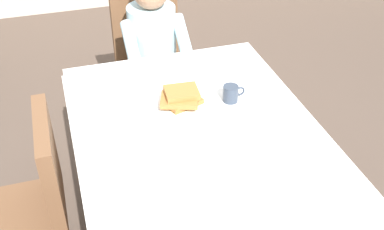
{
  "coord_description": "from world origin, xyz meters",
  "views": [
    {
      "loc": [
        -0.54,
        -1.65,
        2.08
      ],
      "look_at": [
        -0.02,
        0.06,
        0.79
      ],
      "focal_mm": 45.04,
      "sensor_mm": 36.0,
      "label": 1
    }
  ],
  "objects": [
    {
      "name": "syrup_pitcher",
      "position": [
        -0.27,
        0.32,
        0.78
      ],
      "size": [
        0.08,
        0.08,
        0.07
      ],
      "color": "silver",
      "rests_on": "dining_table_main"
    },
    {
      "name": "fork_left_of_plate",
      "position": [
        -0.22,
        0.19,
        0.74
      ],
      "size": [
        0.03,
        0.18,
        0.0
      ],
      "primitive_type": "cube",
      "rotation": [
        0.0,
        0.0,
        1.49
      ],
      "color": "silver",
      "rests_on": "dining_table_main"
    },
    {
      "name": "breakfast_stack",
      "position": [
        -0.03,
        0.21,
        0.79
      ],
      "size": [
        0.23,
        0.2,
        0.08
      ],
      "color": "#A36B33",
      "rests_on": "plate_breakfast"
    },
    {
      "name": "knife_right_of_plate",
      "position": [
        0.16,
        0.19,
        0.74
      ],
      "size": [
        0.02,
        0.2,
        0.0
      ],
      "primitive_type": "cube",
      "rotation": [
        0.0,
        0.0,
        1.52
      ],
      "color": "silver",
      "rests_on": "dining_table_main"
    },
    {
      "name": "dining_table_main",
      "position": [
        0.0,
        0.0,
        0.65
      ],
      "size": [
        1.12,
        1.52,
        0.74
      ],
      "color": "white",
      "rests_on": "ground"
    },
    {
      "name": "spoon_near_edge",
      "position": [
        -0.02,
        -0.15,
        0.74
      ],
      "size": [
        0.15,
        0.03,
        0.0
      ],
      "primitive_type": "cube",
      "rotation": [
        0.0,
        0.0,
        -0.12
      ],
      "color": "silver",
      "rests_on": "dining_table_main"
    },
    {
      "name": "diner_person",
      "position": [
        0.03,
        1.01,
        0.67
      ],
      "size": [
        0.4,
        0.43,
        1.12
      ],
      "rotation": [
        0.0,
        0.0,
        3.14
      ],
      "color": "silver",
      "rests_on": "ground"
    },
    {
      "name": "plate_breakfast",
      "position": [
        -0.03,
        0.21,
        0.75
      ],
      "size": [
        0.28,
        0.28,
        0.02
      ],
      "primitive_type": "cylinder",
      "color": "white",
      "rests_on": "dining_table_main"
    },
    {
      "name": "napkin_folded",
      "position": [
        -0.34,
        0.02,
        0.74
      ],
      "size": [
        0.18,
        0.13,
        0.01
      ],
      "primitive_type": "cube",
      "rotation": [
        0.0,
        0.0,
        -0.04
      ],
      "color": "white",
      "rests_on": "dining_table_main"
    },
    {
      "name": "chair_left_side",
      "position": [
        -0.77,
        0.0,
        0.53
      ],
      "size": [
        0.45,
        0.44,
        0.93
      ],
      "rotation": [
        0.0,
        0.0,
        1.57
      ],
      "color": "brown",
      "rests_on": "ground"
    },
    {
      "name": "cup_coffee",
      "position": [
        0.22,
        0.19,
        0.78
      ],
      "size": [
        0.11,
        0.08,
        0.08
      ],
      "color": "#333D4C",
      "rests_on": "dining_table_main"
    },
    {
      "name": "chair_diner",
      "position": [
        0.03,
        1.17,
        0.53
      ],
      "size": [
        0.44,
        0.45,
        0.93
      ],
      "rotation": [
        0.0,
        0.0,
        3.14
      ],
      "color": "brown",
      "rests_on": "ground"
    }
  ]
}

